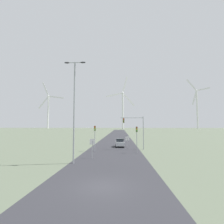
% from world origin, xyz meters
% --- Properties ---
extents(ground_plane, '(600.00, 600.00, 0.00)m').
position_xyz_m(ground_plane, '(0.00, 0.00, 0.00)').
color(ground_plane, '#5B6651').
extents(road_surface, '(10.00, 240.00, 0.01)m').
position_xyz_m(road_surface, '(0.00, 48.00, 0.00)').
color(road_surface, '#2D2D33').
rests_on(road_surface, ground).
extents(streetlamp, '(2.78, 0.32, 12.84)m').
position_xyz_m(streetlamp, '(-4.46, 7.87, 7.73)').
color(streetlamp, '#93999E').
rests_on(streetlamp, ground).
extents(stop_sign_near, '(0.81, 0.07, 2.75)m').
position_xyz_m(stop_sign_near, '(-2.65, 11.28, 1.92)').
color(stop_sign_near, '#93999E').
rests_on(stop_sign_near, ground).
extents(stop_sign_far, '(0.81, 0.07, 2.36)m').
position_xyz_m(stop_sign_far, '(2.79, 22.92, 1.65)').
color(stop_sign_far, '#93999E').
rests_on(stop_sign_far, ground).
extents(traffic_light_post_near_left, '(0.28, 0.34, 4.59)m').
position_xyz_m(traffic_light_post_near_left, '(-3.32, 18.07, 3.34)').
color(traffic_light_post_near_left, '#93999E').
rests_on(traffic_light_post_near_left, ground).
extents(traffic_light_post_near_right, '(0.28, 0.34, 4.45)m').
position_xyz_m(traffic_light_post_near_right, '(4.15, 16.47, 3.24)').
color(traffic_light_post_near_right, '#93999E').
rests_on(traffic_light_post_near_right, ground).
extents(traffic_light_mast_overhead, '(4.56, 0.35, 6.42)m').
position_xyz_m(traffic_light_mast_overhead, '(4.30, 20.63, 4.56)').
color(traffic_light_mast_overhead, '#93999E').
rests_on(traffic_light_mast_overhead, ground).
extents(car_approaching, '(1.97, 4.17, 1.83)m').
position_xyz_m(car_approaching, '(1.21, 24.80, 0.91)').
color(car_approaching, '#B7BCC1').
rests_on(car_approaching, ground).
extents(wind_turbine_far_left, '(35.65, 3.87, 67.08)m').
position_xyz_m(wind_turbine_far_left, '(-102.72, 231.54, 29.10)').
color(wind_turbine_far_left, white).
rests_on(wind_turbine_far_left, ground).
extents(wind_turbine_left, '(35.20, 12.18, 65.91)m').
position_xyz_m(wind_turbine_left, '(4.21, 201.82, 28.13)').
color(wind_turbine_left, white).
rests_on(wind_turbine_left, ground).
extents(wind_turbine_center, '(32.83, 5.50, 65.59)m').
position_xyz_m(wind_turbine_center, '(101.83, 218.97, 30.77)').
color(wind_turbine_center, white).
rests_on(wind_turbine_center, ground).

